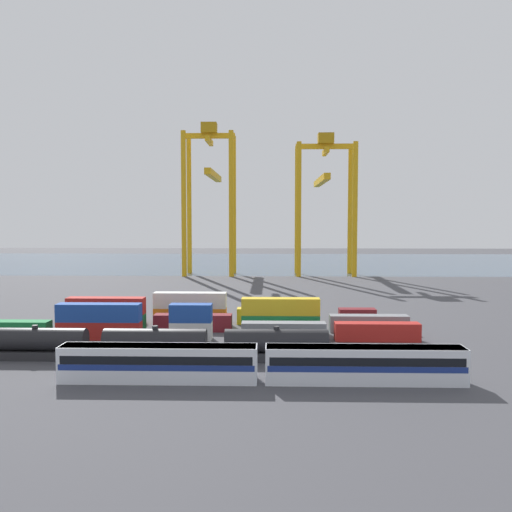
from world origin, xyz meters
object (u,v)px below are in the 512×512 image
Objects in this scene: shipping_container_1 at (99,330)px; passenger_train at (261,362)px; shipping_container_13 at (108,315)px; gantry_crane_central at (324,190)px; freight_tank_row at (155,344)px; gantry_crane_west at (210,185)px.

passenger_train is at bearing -40.55° from shipping_container_1.
gantry_crane_central is at bearing 62.24° from shipping_container_13.
passenger_train is 42.26m from shipping_container_13.
passenger_train is 31.52m from shipping_container_1.
shipping_container_1 is 12.72m from shipping_container_13.
freight_tank_row is 110.92m from gantry_crane_west.
passenger_train is at bearing -98.68° from gantry_crane_central.
gantry_crane_west reaches higher than shipping_container_1.
passenger_train is 3.57× the size of shipping_container_13.
shipping_container_1 is (-23.94, 20.48, -0.84)m from passenger_train.
gantry_crane_central reaches higher than shipping_container_13.
shipping_container_13 is (-13.13, 24.02, -0.70)m from freight_tank_row.
gantry_crane_central is (31.21, 108.28, 24.63)m from freight_tank_row.
shipping_container_1 is at bearing 139.45° from passenger_train.
gantry_crane_west is 36.16m from gantry_crane_central.
gantry_crane_west is 1.08× the size of gantry_crane_central.
freight_tank_row is 0.97× the size of gantry_crane_central.
shipping_container_13 is at bearing -117.76° from gantry_crane_central.
gantry_crane_west is at bearing 86.59° from shipping_container_1.
shipping_container_13 is (-26.44, 32.96, -0.84)m from passenger_train.
freight_tank_row is at bearing -106.08° from gantry_crane_central.
shipping_container_13 is at bearing 101.34° from shipping_container_1.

